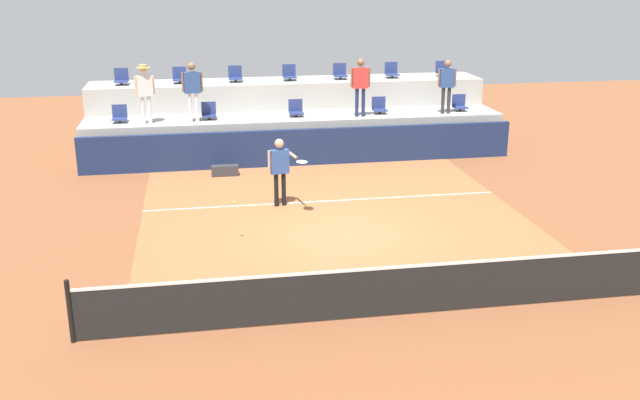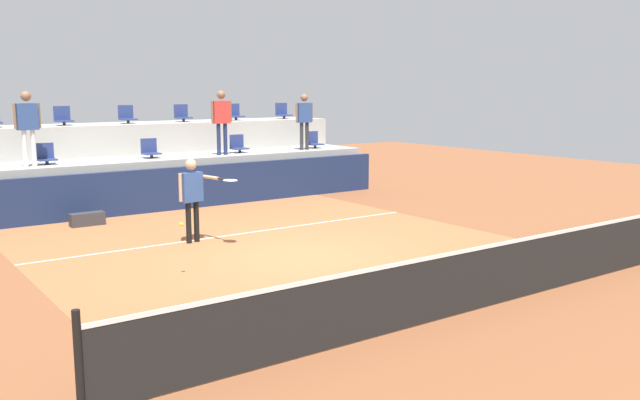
{
  "view_description": "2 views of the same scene",
  "coord_description": "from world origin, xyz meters",
  "px_view_note": "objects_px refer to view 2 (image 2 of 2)",
  "views": [
    {
      "loc": [
        -3.1,
        -14.66,
        5.65
      ],
      "look_at": [
        -0.58,
        -0.31,
        0.93
      ],
      "focal_mm": 40.29,
      "sensor_mm": 36.0,
      "label": 1
    },
    {
      "loc": [
        -6.85,
        -10.21,
        3.09
      ],
      "look_at": [
        -0.44,
        -1.21,
        1.27
      ],
      "focal_mm": 38.14,
      "sensor_mm": 36.0,
      "label": 2
    }
  ],
  "objects_px": {
    "spectator_leaning_on_rail": "(304,116)",
    "stadium_chair_upper_center": "(127,116)",
    "stadium_chair_lower_far_right": "(314,141)",
    "equipment_bag": "(87,219)",
    "stadium_chair_upper_mid_right": "(182,115)",
    "stadium_chair_upper_mid_left": "(63,117)",
    "tennis_player": "(193,192)",
    "tennis_ball": "(181,224)",
    "stadium_chair_lower_center": "(150,150)",
    "spectator_in_grey": "(27,121)",
    "stadium_chair_upper_right": "(235,113)",
    "spectator_in_white": "(221,116)",
    "stadium_chair_lower_right": "(238,145)",
    "stadium_chair_upper_far_right": "(283,112)",
    "stadium_chair_lower_left": "(46,156)"
  },
  "relations": [
    {
      "from": "equipment_bag",
      "to": "spectator_in_grey",
      "type": "bearing_deg",
      "value": 116.02
    },
    {
      "from": "stadium_chair_upper_mid_right",
      "to": "spectator_in_grey",
      "type": "relative_size",
      "value": 0.29
    },
    {
      "from": "stadium_chair_lower_right",
      "to": "stadium_chair_upper_mid_right",
      "type": "height_order",
      "value": "stadium_chair_upper_mid_right"
    },
    {
      "from": "stadium_chair_upper_mid_right",
      "to": "stadium_chair_upper_far_right",
      "type": "height_order",
      "value": "same"
    },
    {
      "from": "spectator_in_white",
      "to": "tennis_ball",
      "type": "xyz_separation_m",
      "value": [
        -4.32,
        -6.88,
        -1.44
      ]
    },
    {
      "from": "spectator_leaning_on_rail",
      "to": "tennis_player",
      "type": "bearing_deg",
      "value": -141.64
    },
    {
      "from": "stadium_chair_lower_center",
      "to": "spectator_in_grey",
      "type": "xyz_separation_m",
      "value": [
        -3.13,
        -0.38,
        0.87
      ]
    },
    {
      "from": "spectator_in_white",
      "to": "stadium_chair_upper_mid_left",
      "type": "bearing_deg",
      "value": 149.4
    },
    {
      "from": "stadium_chair_lower_right",
      "to": "spectator_in_grey",
      "type": "bearing_deg",
      "value": -176.22
    },
    {
      "from": "stadium_chair_upper_center",
      "to": "stadium_chair_upper_far_right",
      "type": "relative_size",
      "value": 1.0
    },
    {
      "from": "stadium_chair_upper_center",
      "to": "stadium_chair_upper_right",
      "type": "distance_m",
      "value": 3.5
    },
    {
      "from": "stadium_chair_upper_mid_right",
      "to": "stadium_chair_lower_center",
      "type": "bearing_deg",
      "value": -134.38
    },
    {
      "from": "stadium_chair_lower_center",
      "to": "spectator_in_grey",
      "type": "relative_size",
      "value": 0.29
    },
    {
      "from": "tennis_ball",
      "to": "spectator_in_white",
      "type": "bearing_deg",
      "value": 57.87
    },
    {
      "from": "stadium_chair_upper_mid_left",
      "to": "tennis_player",
      "type": "distance_m",
      "value": 6.95
    },
    {
      "from": "stadium_chair_lower_far_right",
      "to": "tennis_ball",
      "type": "bearing_deg",
      "value": -136.72
    },
    {
      "from": "stadium_chair_upper_mid_left",
      "to": "spectator_in_white",
      "type": "distance_m",
      "value": 4.29
    },
    {
      "from": "spectator_in_grey",
      "to": "tennis_ball",
      "type": "distance_m",
      "value": 7.07
    },
    {
      "from": "stadium_chair_lower_far_right",
      "to": "equipment_bag",
      "type": "height_order",
      "value": "stadium_chair_lower_far_right"
    },
    {
      "from": "tennis_player",
      "to": "spectator_in_white",
      "type": "bearing_deg",
      "value": 56.51
    },
    {
      "from": "stadium_chair_upper_mid_left",
      "to": "spectator_in_white",
      "type": "xyz_separation_m",
      "value": [
        3.69,
        -2.18,
        0.03
      ]
    },
    {
      "from": "stadium_chair_lower_far_right",
      "to": "spectator_in_white",
      "type": "bearing_deg",
      "value": -173.55
    },
    {
      "from": "stadium_chair_lower_left",
      "to": "stadium_chair_lower_far_right",
      "type": "xyz_separation_m",
      "value": [
        8.03,
        0.0,
        0.0
      ]
    },
    {
      "from": "stadium_chair_upper_mid_left",
      "to": "stadium_chair_lower_right",
      "type": "bearing_deg",
      "value": -22.19
    },
    {
      "from": "stadium_chair_upper_center",
      "to": "spectator_leaning_on_rail",
      "type": "bearing_deg",
      "value": -24.97
    },
    {
      "from": "stadium_chair_lower_center",
      "to": "stadium_chair_lower_right",
      "type": "relative_size",
      "value": 1.0
    },
    {
      "from": "spectator_in_grey",
      "to": "stadium_chair_upper_far_right",
      "type": "bearing_deg",
      "value": 14.43
    },
    {
      "from": "tennis_player",
      "to": "equipment_bag",
      "type": "bearing_deg",
      "value": 112.42
    },
    {
      "from": "stadium_chair_upper_center",
      "to": "stadium_chair_upper_right",
      "type": "relative_size",
      "value": 1.0
    },
    {
      "from": "stadium_chair_lower_far_right",
      "to": "stadium_chair_upper_mid_right",
      "type": "height_order",
      "value": "stadium_chair_upper_mid_right"
    },
    {
      "from": "stadium_chair_lower_center",
      "to": "stadium_chair_upper_mid_right",
      "type": "bearing_deg",
      "value": 45.62
    },
    {
      "from": "tennis_player",
      "to": "tennis_ball",
      "type": "distance_m",
      "value": 2.59
    },
    {
      "from": "stadium_chair_upper_center",
      "to": "tennis_ball",
      "type": "bearing_deg",
      "value": -104.92
    },
    {
      "from": "stadium_chair_upper_mid_right",
      "to": "spectator_in_grey",
      "type": "distance_m",
      "value": 5.36
    },
    {
      "from": "stadium_chair_upper_right",
      "to": "spectator_in_white",
      "type": "relative_size",
      "value": 0.29
    },
    {
      "from": "stadium_chair_upper_far_right",
      "to": "spectator_in_grey",
      "type": "bearing_deg",
      "value": -165.57
    },
    {
      "from": "stadium_chair_lower_left",
      "to": "spectator_in_grey",
      "type": "bearing_deg",
      "value": -139.55
    },
    {
      "from": "stadium_chair_lower_left",
      "to": "spectator_in_white",
      "type": "xyz_separation_m",
      "value": [
        4.64,
        -0.38,
        0.88
      ]
    },
    {
      "from": "stadium_chair_upper_center",
      "to": "spectator_leaning_on_rail",
      "type": "relative_size",
      "value": 0.31
    },
    {
      "from": "stadium_chair_lower_far_right",
      "to": "stadium_chair_upper_far_right",
      "type": "height_order",
      "value": "stadium_chair_upper_far_right"
    },
    {
      "from": "stadium_chair_lower_far_right",
      "to": "stadium_chair_upper_far_right",
      "type": "bearing_deg",
      "value": 89.82
    },
    {
      "from": "stadium_chair_lower_right",
      "to": "spectator_in_white",
      "type": "xyz_separation_m",
      "value": [
        -0.72,
        -0.38,
        0.88
      ]
    },
    {
      "from": "stadium_chair_lower_right",
      "to": "tennis_player",
      "type": "relative_size",
      "value": 0.3
    },
    {
      "from": "spectator_leaning_on_rail",
      "to": "stadium_chair_lower_right",
      "type": "bearing_deg",
      "value": 169.46
    },
    {
      "from": "stadium_chair_lower_right",
      "to": "stadium_chair_upper_center",
      "type": "relative_size",
      "value": 1.0
    },
    {
      "from": "stadium_chair_upper_far_right",
      "to": "spectator_in_white",
      "type": "distance_m",
      "value": 4.04
    },
    {
      "from": "tennis_ball",
      "to": "stadium_chair_upper_center",
      "type": "bearing_deg",
      "value": 75.08
    },
    {
      "from": "spectator_in_grey",
      "to": "tennis_ball",
      "type": "height_order",
      "value": "spectator_in_grey"
    },
    {
      "from": "spectator_leaning_on_rail",
      "to": "stadium_chair_upper_center",
      "type": "bearing_deg",
      "value": 155.03
    },
    {
      "from": "stadium_chair_upper_far_right",
      "to": "spectator_leaning_on_rail",
      "type": "xyz_separation_m",
      "value": [
        -0.62,
        -2.18,
        -0.05
      ]
    }
  ]
}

